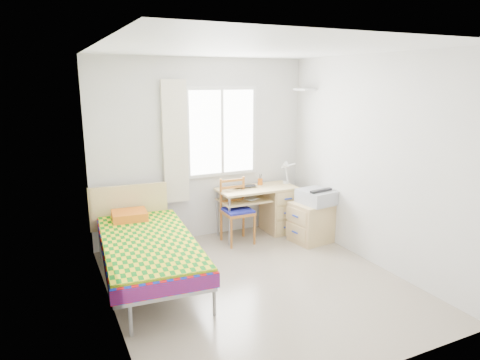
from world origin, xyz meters
name	(u,v)px	position (x,y,z in m)	size (l,w,h in m)	color
floor	(258,283)	(0.00, 0.00, 0.00)	(3.50, 3.50, 0.00)	#BCAD93
ceiling	(260,49)	(0.00, 0.00, 2.60)	(3.50, 3.50, 0.00)	white
wall_back	(202,150)	(0.00, 1.75, 1.30)	(3.20, 3.20, 0.00)	silver
wall_left	(107,190)	(-1.60, 0.00, 1.30)	(3.50, 3.50, 0.00)	silver
wall_right	(373,162)	(1.60, 0.00, 1.30)	(3.50, 3.50, 0.00)	silver
window	(222,132)	(0.30, 1.73, 1.55)	(1.10, 0.04, 1.30)	white
curtain	(175,142)	(-0.42, 1.68, 1.45)	(0.35, 0.05, 1.70)	beige
floating_shelf	(304,90)	(1.49, 1.40, 2.15)	(0.20, 0.32, 0.03)	white
bed	(147,244)	(-1.12, 0.62, 0.45)	(1.17, 2.23, 0.93)	#96989F
desk	(274,207)	(1.04, 1.44, 0.40)	(1.17, 0.55, 0.73)	tan
chair	(237,207)	(0.34, 1.32, 0.52)	(0.40, 0.40, 0.93)	#93561C
cabinet	(311,222)	(1.31, 0.85, 0.29)	(0.59, 0.53, 0.57)	tan
printer	(316,196)	(1.36, 0.82, 0.68)	(0.47, 0.52, 0.20)	#B0B1B8
laptop	(246,187)	(0.56, 1.48, 0.74)	(0.35, 0.23, 0.03)	black
pen_cup	(260,182)	(0.86, 1.58, 0.78)	(0.07, 0.07, 0.09)	orange
task_lamp	(287,170)	(1.20, 1.37, 0.97)	(0.22, 0.31, 0.39)	white
book	(245,199)	(0.51, 1.40, 0.59)	(0.17, 0.24, 0.02)	gray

